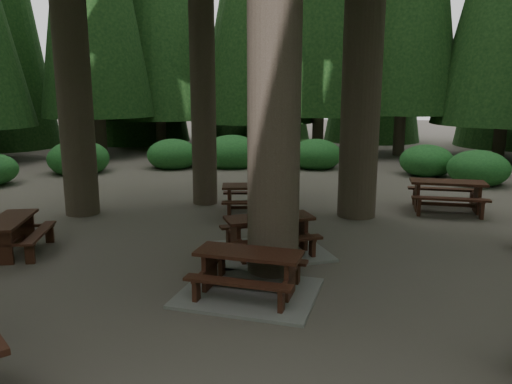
# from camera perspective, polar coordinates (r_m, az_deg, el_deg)

# --- Properties ---
(ground) EXTENTS (80.00, 80.00, 0.00)m
(ground) POSITION_cam_1_polar(r_m,az_deg,el_deg) (8.36, -3.74, -9.37)
(ground) COLOR #4C463E
(ground) RESTS_ON ground
(picnic_table_a) EXTENTS (2.21, 1.93, 0.67)m
(picnic_table_a) POSITION_cam_1_polar(r_m,az_deg,el_deg) (7.51, -0.82, -10.11)
(picnic_table_a) COLOR gray
(picnic_table_a) RESTS_ON ground
(picnic_table_b) EXTENTS (1.58, 1.80, 0.66)m
(picnic_table_b) POSITION_cam_1_polar(r_m,az_deg,el_deg) (10.25, -26.29, -3.99)
(picnic_table_b) COLOR black
(picnic_table_b) RESTS_ON ground
(picnic_table_c) EXTENTS (2.57, 2.39, 0.70)m
(picnic_table_c) POSITION_cam_1_polar(r_m,az_deg,el_deg) (9.31, 1.50, -5.62)
(picnic_table_c) COLOR gray
(picnic_table_c) RESTS_ON ground
(picnic_table_d) EXTENTS (1.87, 1.56, 0.76)m
(picnic_table_d) POSITION_cam_1_polar(r_m,az_deg,el_deg) (13.15, 21.00, 0.07)
(picnic_table_d) COLOR black
(picnic_table_d) RESTS_ON ground
(picnic_table_f) EXTENTS (1.84, 1.58, 0.72)m
(picnic_table_f) POSITION_cam_1_polar(r_m,az_deg,el_deg) (12.03, 0.09, -0.33)
(picnic_table_f) COLOR black
(picnic_table_f) RESTS_ON ground
(shrub_ring) EXTENTS (23.86, 24.64, 1.49)m
(shrub_ring) POSITION_cam_1_polar(r_m,az_deg,el_deg) (8.83, 1.70, -5.43)
(shrub_ring) COLOR #1F5D26
(shrub_ring) RESTS_ON ground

